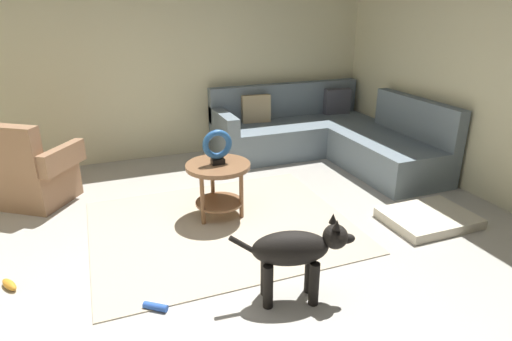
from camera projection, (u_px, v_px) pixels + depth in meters
ground_plane at (230, 277)px, 3.34m from camera, size 6.00×6.00×0.10m
wall_back at (154, 52)px, 5.39m from camera, size 6.00×0.12×2.70m
area_rug at (222, 226)px, 3.98m from camera, size 2.30×1.90×0.01m
sectional_couch at (326, 137)px, 5.65m from camera, size 2.20×2.25×0.88m
armchair at (32, 174)px, 4.33m from camera, size 1.00×0.95×0.88m
side_table at (218, 176)px, 4.03m from camera, size 0.60×0.60×0.54m
torus_sculpture at (217, 146)px, 3.92m from camera, size 0.28×0.08×0.33m
dog_bed_mat at (429, 218)px, 4.05m from camera, size 0.80×0.60×0.09m
dog at (297, 251)px, 2.89m from camera, size 0.83×0.35×0.63m
dog_toy_rope at (155, 307)px, 2.90m from camera, size 0.17×0.14×0.05m
dog_toy_bone at (9, 285)px, 3.12m from camera, size 0.14×0.19×0.06m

